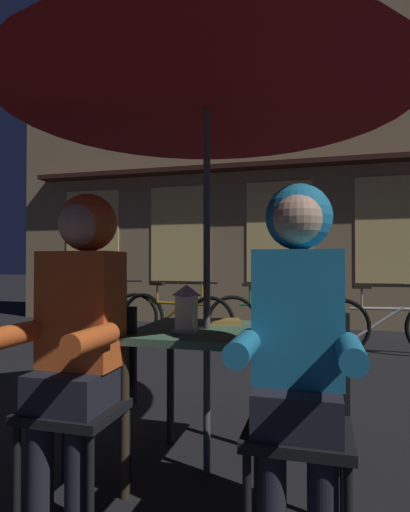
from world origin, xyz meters
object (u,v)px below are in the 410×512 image
at_px(bicycle_third, 272,320).
at_px(bicycle_fourth, 387,326).
at_px(bicycle_nearest, 99,315).
at_px(book, 222,322).
at_px(chair_left, 85,391).
at_px(person_right_hooded, 298,323).
at_px(chair_right, 299,410).
at_px(lantern, 187,307).
at_px(cafe_table, 207,348).
at_px(person_left_hooded, 79,315).
at_px(patio_umbrella, 207,74).
at_px(bicycle_second, 175,318).

xyz_separation_m(bicycle_third, bicycle_fourth, (1.35, -0.16, 0.00)).
height_order(bicycle_nearest, book, bicycle_nearest).
bearing_deg(chair_left, person_right_hooded, -3.39).
bearing_deg(person_right_hooded, bicycle_fourth, 76.98).
bearing_deg(chair_right, chair_left, 180.00).
bearing_deg(lantern, cafe_table, 55.98).
height_order(cafe_table, person_left_hooded, person_left_hooded).
height_order(patio_umbrella, bicycle_second, patio_umbrella).
relative_size(person_left_hooded, bicycle_second, 0.84).
xyz_separation_m(patio_umbrella, bicycle_second, (-1.27, 3.16, -1.71)).
relative_size(patio_umbrella, bicycle_nearest, 1.39).
xyz_separation_m(lantern, bicycle_fourth, (1.39, 3.29, -0.51)).
relative_size(bicycle_fourth, book, 8.38).
bearing_deg(cafe_table, bicycle_nearest, 126.88).
xyz_separation_m(bicycle_fourth, book, (-1.28, -2.99, 0.41)).
distance_m(cafe_table, bicycle_second, 3.42).
bearing_deg(bicycle_second, lantern, -69.89).
height_order(bicycle_second, bicycle_third, same).
bearing_deg(bicycle_second, book, -66.23).
xyz_separation_m(patio_umbrella, person_left_hooded, (-0.48, -0.43, -1.21)).
xyz_separation_m(lantern, person_left_hooded, (-0.41, -0.32, -0.01)).
bearing_deg(book, bicycle_nearest, 109.11).
distance_m(chair_left, bicycle_fourth, 3.98).
height_order(chair_left, bicycle_nearest, chair_left).
relative_size(lantern, bicycle_second, 0.14).
relative_size(bicycle_second, bicycle_third, 1.01).
distance_m(bicycle_second, bicycle_fourth, 2.59).
xyz_separation_m(lantern, book, (0.11, 0.30, -0.11)).
bearing_deg(patio_umbrella, cafe_table, 0.00).
distance_m(person_right_hooded, book, 0.76).
bearing_deg(bicycle_nearest, chair_left, -61.61).
bearing_deg(chair_left, bicycle_fourth, 63.20).
bearing_deg(chair_right, bicycle_second, 116.40).
relative_size(person_right_hooded, bicycle_fourth, 0.83).
bearing_deg(bicycle_nearest, chair_right, -51.11).
bearing_deg(bicycle_fourth, bicycle_third, 173.12).
bearing_deg(patio_umbrella, bicycle_fourth, 67.57).
relative_size(lantern, bicycle_fourth, 0.14).
height_order(cafe_table, chair_right, chair_right).
relative_size(bicycle_second, bicycle_fourth, 0.99).
relative_size(cafe_table, bicycle_second, 0.45).
bearing_deg(bicycle_fourth, cafe_table, -112.43).
bearing_deg(bicycle_nearest, book, -51.03).
height_order(person_left_hooded, bicycle_nearest, person_left_hooded).
relative_size(chair_right, book, 4.35).
bearing_deg(chair_left, bicycle_second, 102.64).
xyz_separation_m(chair_left, person_left_hooded, (-0.00, -0.06, 0.36)).
relative_size(cafe_table, book, 3.70).
xyz_separation_m(lantern, bicycle_third, (0.04, 3.46, -0.51)).
relative_size(chair_right, person_left_hooded, 0.62).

